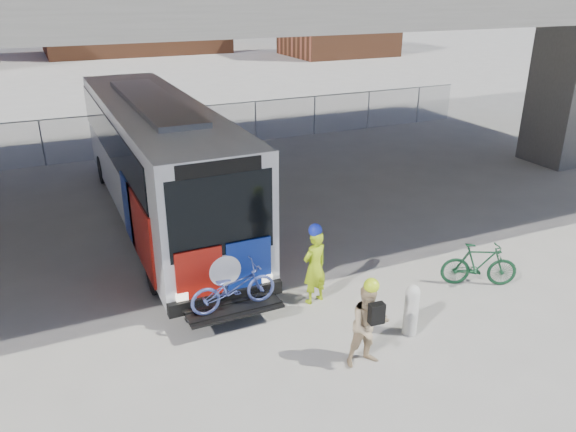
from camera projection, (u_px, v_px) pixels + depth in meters
ground at (284, 270)px, 14.18m from camera, size 160.00×160.00×0.00m
bus at (157, 152)px, 16.52m from camera, size 2.67×12.90×3.69m
chainlink_fence at (167, 118)px, 23.71m from camera, size 30.00×0.06×30.00m
bollard at (411, 308)px, 11.39m from camera, size 0.29×0.29×1.12m
cyclist_hivis at (315, 265)px, 12.44m from camera, size 0.72×0.56×1.91m
cyclist_tan at (369, 325)px, 10.37m from camera, size 0.85×0.69×1.82m
bike_parked at (479, 265)px, 13.29m from camera, size 1.82×1.28×1.07m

